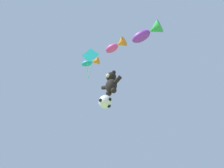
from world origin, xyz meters
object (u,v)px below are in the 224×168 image
fish_kite_teal (91,62)px  diamond_kite (90,57)px  fish_kite_violet (148,33)px  fish_kite_magenta (116,46)px  teddy_bear_kite (111,83)px  soccer_ball_kite (105,102)px

fish_kite_teal → diamond_kite: bearing=-42.7°
fish_kite_violet → fish_kite_teal: bearing=-163.4°
fish_kite_magenta → teddy_bear_kite: bearing=-80.4°
fish_kite_magenta → fish_kite_teal: (-2.27, -0.66, -0.71)m
soccer_ball_kite → fish_kite_violet: size_ratio=0.36×
fish_kite_violet → fish_kite_teal: 5.03m
teddy_bear_kite → fish_kite_violet: bearing=30.8°
fish_kite_violet → fish_kite_magenta: fish_kite_violet is taller
soccer_ball_kite → diamond_kite: (-1.35, -0.49, 4.44)m
soccer_ball_kite → diamond_kite: size_ratio=0.27×
teddy_bear_kite → fish_kite_magenta: 4.22m
teddy_bear_kite → diamond_kite: size_ratio=0.54×
fish_kite_magenta → fish_kite_teal: fish_kite_magenta is taller
fish_kite_teal → diamond_kite: 0.95m
diamond_kite → teddy_bear_kite: bearing=19.7°
soccer_ball_kite → fish_kite_magenta: bearing=72.8°
teddy_bear_kite → fish_kite_magenta: bearing=99.6°
diamond_kite → soccer_ball_kite: bearing=20.0°
fish_kite_violet → diamond_kite: bearing=-153.5°
soccer_ball_kite → fish_kite_magenta: size_ratio=0.47×
fish_kite_violet → fish_kite_teal: fish_kite_violet is taller
fish_kite_teal → teddy_bear_kite: bearing=-0.2°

